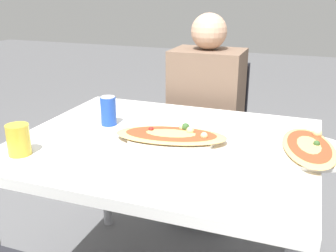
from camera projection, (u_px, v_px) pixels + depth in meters
dining_table at (165, 158)px, 1.55m from camera, size 1.14×0.94×0.75m
chair_far_seated at (210, 132)px, 2.32m from camera, size 0.40×0.40×0.90m
person_seated at (206, 106)px, 2.15m from camera, size 0.38×0.30×1.19m
pizza_main at (172, 136)px, 1.51m from camera, size 0.46×0.33×0.06m
soda_can at (108, 111)px, 1.67m from camera, size 0.07×0.07×0.12m
drink_glass at (19, 140)px, 1.38m from camera, size 0.08×0.08×0.11m
pizza_second at (309, 148)px, 1.40m from camera, size 0.32×0.41×0.06m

